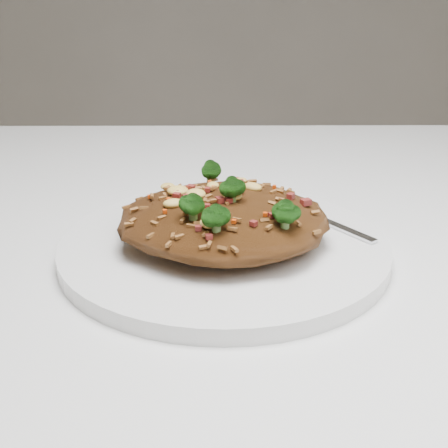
{
  "coord_description": "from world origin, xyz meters",
  "views": [
    {
      "loc": [
        0.03,
        -0.54,
        0.99
      ],
      "look_at": [
        0.03,
        -0.06,
        0.78
      ],
      "focal_mm": 50.0,
      "sensor_mm": 36.0,
      "label": 1
    }
  ],
  "objects_px": {
    "plate": "(224,247)",
    "fried_rice": "(224,212)",
    "fork": "(313,216)",
    "dining_table": "(193,311)"
  },
  "relations": [
    {
      "from": "plate",
      "to": "fried_rice",
      "type": "distance_m",
      "value": 0.03
    },
    {
      "from": "fried_rice",
      "to": "fork",
      "type": "distance_m",
      "value": 0.1
    },
    {
      "from": "dining_table",
      "to": "fried_rice",
      "type": "distance_m",
      "value": 0.15
    },
    {
      "from": "plate",
      "to": "fork",
      "type": "xyz_separation_m",
      "value": [
        0.08,
        0.05,
        0.01
      ]
    },
    {
      "from": "dining_table",
      "to": "fork",
      "type": "xyz_separation_m",
      "value": [
        0.11,
        -0.01,
        0.11
      ]
    },
    {
      "from": "plate",
      "to": "fork",
      "type": "bearing_deg",
      "value": 30.74
    },
    {
      "from": "fried_rice",
      "to": "fork",
      "type": "height_order",
      "value": "fried_rice"
    },
    {
      "from": "plate",
      "to": "fork",
      "type": "distance_m",
      "value": 0.1
    },
    {
      "from": "fried_rice",
      "to": "fork",
      "type": "bearing_deg",
      "value": 31.03
    },
    {
      "from": "dining_table",
      "to": "plate",
      "type": "distance_m",
      "value": 0.12
    }
  ]
}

